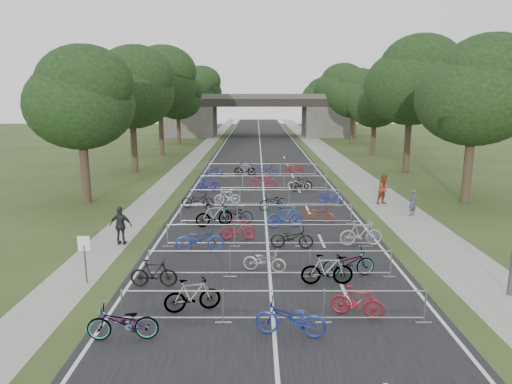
{
  "coord_description": "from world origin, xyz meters",
  "views": [
    {
      "loc": [
        -0.52,
        -12.8,
        6.82
      ],
      "look_at": [
        -0.54,
        14.1,
        1.1
      ],
      "focal_mm": 32.0,
      "sensor_mm": 36.0,
      "label": 1
    }
  ],
  "objects_px": {
    "overpass_bridge": "(260,115)",
    "bike_1": "(192,295)",
    "park_sign": "(84,251)",
    "pedestrian_a": "(412,203)",
    "bike_0": "(123,323)",
    "pedestrian_c": "(121,226)",
    "pedestrian_b": "(384,189)",
    "bike_2": "(290,319)"
  },
  "relations": [
    {
      "from": "bike_0",
      "to": "bike_1",
      "type": "relative_size",
      "value": 1.1
    },
    {
      "from": "bike_1",
      "to": "pedestrian_c",
      "type": "xyz_separation_m",
      "value": [
        -4.23,
        6.73,
        0.35
      ]
    },
    {
      "from": "pedestrian_b",
      "to": "pedestrian_c",
      "type": "relative_size",
      "value": 1.07
    },
    {
      "from": "overpass_bridge",
      "to": "pedestrian_c",
      "type": "height_order",
      "value": "overpass_bridge"
    },
    {
      "from": "overpass_bridge",
      "to": "bike_2",
      "type": "distance_m",
      "value": 65.84
    },
    {
      "from": "bike_0",
      "to": "bike_1",
      "type": "bearing_deg",
      "value": 132.05
    },
    {
      "from": "bike_0",
      "to": "bike_2",
      "type": "distance_m",
      "value": 4.76
    },
    {
      "from": "pedestrian_c",
      "to": "overpass_bridge",
      "type": "bearing_deg",
      "value": -91.57
    },
    {
      "from": "pedestrian_a",
      "to": "pedestrian_b",
      "type": "distance_m",
      "value": 2.97
    },
    {
      "from": "park_sign",
      "to": "bike_1",
      "type": "relative_size",
      "value": 1.0
    },
    {
      "from": "park_sign",
      "to": "bike_2",
      "type": "bearing_deg",
      "value": -27.43
    },
    {
      "from": "pedestrian_a",
      "to": "pedestrian_c",
      "type": "xyz_separation_m",
      "value": [
        -15.27,
        -5.24,
        0.14
      ]
    },
    {
      "from": "bike_1",
      "to": "park_sign",
      "type": "bearing_deg",
      "value": 46.8
    },
    {
      "from": "park_sign",
      "to": "pedestrian_c",
      "type": "relative_size",
      "value": 1.01
    },
    {
      "from": "park_sign",
      "to": "bike_0",
      "type": "distance_m",
      "value": 4.77
    },
    {
      "from": "bike_2",
      "to": "pedestrian_c",
      "type": "xyz_separation_m",
      "value": [
        -7.26,
        8.27,
        0.36
      ]
    },
    {
      "from": "overpass_bridge",
      "to": "bike_2",
      "type": "relative_size",
      "value": 14.96
    },
    {
      "from": "pedestrian_a",
      "to": "pedestrian_b",
      "type": "xyz_separation_m",
      "value": [
        -0.86,
        2.83,
        0.2
      ]
    },
    {
      "from": "overpass_bridge",
      "to": "bike_1",
      "type": "height_order",
      "value": "overpass_bridge"
    },
    {
      "from": "bike_0",
      "to": "overpass_bridge",
      "type": "bearing_deg",
      "value": 172.79
    },
    {
      "from": "overpass_bridge",
      "to": "bike_1",
      "type": "bearing_deg",
      "value": -92.29
    },
    {
      "from": "bike_0",
      "to": "pedestrian_a",
      "type": "bearing_deg",
      "value": 133.6
    },
    {
      "from": "overpass_bridge",
      "to": "bike_2",
      "type": "height_order",
      "value": "overpass_bridge"
    },
    {
      "from": "pedestrian_a",
      "to": "pedestrian_c",
      "type": "relative_size",
      "value": 0.85
    },
    {
      "from": "pedestrian_b",
      "to": "bike_1",
      "type": "bearing_deg",
      "value": -150.22
    },
    {
      "from": "bike_0",
      "to": "pedestrian_a",
      "type": "relative_size",
      "value": 1.32
    },
    {
      "from": "park_sign",
      "to": "pedestrian_c",
      "type": "height_order",
      "value": "park_sign"
    },
    {
      "from": "bike_2",
      "to": "pedestrian_b",
      "type": "relative_size",
      "value": 1.07
    },
    {
      "from": "park_sign",
      "to": "pedestrian_c",
      "type": "distance_m",
      "value": 4.51
    },
    {
      "from": "park_sign",
      "to": "pedestrian_b",
      "type": "xyz_separation_m",
      "value": [
        14.41,
        12.57,
        -0.3
      ]
    },
    {
      "from": "park_sign",
      "to": "pedestrian_b",
      "type": "bearing_deg",
      "value": 41.1
    },
    {
      "from": "overpass_bridge",
      "to": "pedestrian_c",
      "type": "distance_m",
      "value": 57.96
    },
    {
      "from": "park_sign",
      "to": "pedestrian_a",
      "type": "height_order",
      "value": "park_sign"
    },
    {
      "from": "bike_2",
      "to": "pedestrian_a",
      "type": "xyz_separation_m",
      "value": [
        8.01,
        13.51,
        0.22
      ]
    },
    {
      "from": "bike_1",
      "to": "pedestrian_a",
      "type": "relative_size",
      "value": 1.19
    },
    {
      "from": "pedestrian_a",
      "to": "bike_1",
      "type": "bearing_deg",
      "value": 4.53
    },
    {
      "from": "bike_1",
      "to": "pedestrian_a",
      "type": "bearing_deg",
      "value": -58.11
    },
    {
      "from": "overpass_bridge",
      "to": "bike_1",
      "type": "xyz_separation_m",
      "value": [
        -2.57,
        -64.23,
        -2.98
      ]
    },
    {
      "from": "overpass_bridge",
      "to": "pedestrian_c",
      "type": "relative_size",
      "value": 17.15
    },
    {
      "from": "overpass_bridge",
      "to": "pedestrian_b",
      "type": "distance_m",
      "value": 50.08
    },
    {
      "from": "park_sign",
      "to": "bike_0",
      "type": "xyz_separation_m",
      "value": [
        2.5,
        -3.99,
        -0.74
      ]
    },
    {
      "from": "overpass_bridge",
      "to": "pedestrian_a",
      "type": "bearing_deg",
      "value": -80.8
    }
  ]
}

